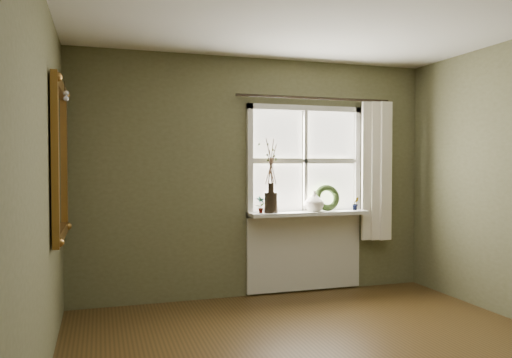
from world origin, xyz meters
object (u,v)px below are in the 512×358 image
at_px(cream_vase, 314,201).
at_px(gilt_mirror, 60,160).
at_px(wreath, 327,201).
at_px(dark_jug, 271,202).

distance_m(cream_vase, gilt_mirror, 2.71).
bearing_deg(gilt_mirror, cream_vase, 15.15).
xyz_separation_m(cream_vase, wreath, (0.17, 0.04, 0.00)).
bearing_deg(dark_jug, wreath, 3.36).
height_order(cream_vase, wreath, wreath).
bearing_deg(dark_jug, cream_vase, 0.00).
relative_size(cream_vase, gilt_mirror, 0.18).
bearing_deg(gilt_mirror, dark_jug, 18.64).
bearing_deg(wreath, gilt_mirror, -162.23).
relative_size(cream_vase, wreath, 0.76).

